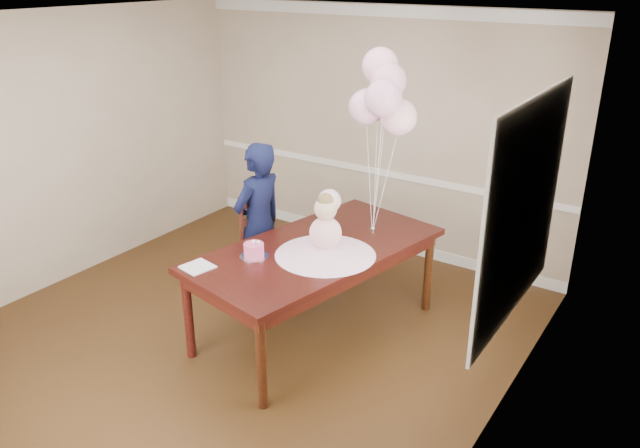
# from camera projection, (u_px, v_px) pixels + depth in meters

# --- Properties ---
(floor) EXTENTS (4.50, 5.00, 0.00)m
(floor) POSITION_uv_depth(u_px,v_px,m) (233.00, 340.00, 5.51)
(floor) COLOR black
(floor) RESTS_ON ground
(ceiling) EXTENTS (4.50, 5.00, 0.02)m
(ceiling) POSITION_uv_depth(u_px,v_px,m) (213.00, 20.00, 4.47)
(ceiling) COLOR white
(ceiling) RESTS_ON wall_back
(wall_back) EXTENTS (4.50, 0.02, 2.70)m
(wall_back) POSITION_uv_depth(u_px,v_px,m) (375.00, 132.00, 6.91)
(wall_back) COLOR tan
(wall_back) RESTS_ON floor
(wall_left) EXTENTS (0.02, 5.00, 2.70)m
(wall_left) POSITION_uv_depth(u_px,v_px,m) (52.00, 153.00, 6.14)
(wall_left) COLOR tan
(wall_left) RESTS_ON floor
(wall_right) EXTENTS (0.02, 5.00, 2.70)m
(wall_right) POSITION_uv_depth(u_px,v_px,m) (499.00, 265.00, 3.84)
(wall_right) COLOR tan
(wall_right) RESTS_ON floor
(chair_rail_trim) EXTENTS (4.50, 0.02, 0.07)m
(chair_rail_trim) POSITION_uv_depth(u_px,v_px,m) (374.00, 171.00, 7.08)
(chair_rail_trim) COLOR white
(chair_rail_trim) RESTS_ON wall_back
(crown_molding) EXTENTS (4.50, 0.02, 0.12)m
(crown_molding) POSITION_uv_depth(u_px,v_px,m) (379.00, 10.00, 6.42)
(crown_molding) COLOR silver
(crown_molding) RESTS_ON wall_back
(baseboard_trim) EXTENTS (4.50, 0.02, 0.12)m
(baseboard_trim) POSITION_uv_depth(u_px,v_px,m) (371.00, 238.00, 7.40)
(baseboard_trim) COLOR white
(baseboard_trim) RESTS_ON floor
(window_frame) EXTENTS (0.02, 1.66, 1.56)m
(window_frame) POSITION_uv_depth(u_px,v_px,m) (524.00, 210.00, 4.16)
(window_frame) COLOR silver
(window_frame) RESTS_ON wall_right
(window_blinds) EXTENTS (0.01, 1.50, 1.40)m
(window_blinds) POSITION_uv_depth(u_px,v_px,m) (521.00, 209.00, 4.17)
(window_blinds) COLOR white
(window_blinds) RESTS_ON wall_right
(dining_table_top) EXTENTS (1.53, 2.40, 0.06)m
(dining_table_top) POSITION_uv_depth(u_px,v_px,m) (316.00, 250.00, 5.34)
(dining_table_top) COLOR black
(dining_table_top) RESTS_ON table_leg_fl
(table_apron) EXTENTS (1.40, 2.27, 0.11)m
(table_apron) POSITION_uv_depth(u_px,v_px,m) (316.00, 259.00, 5.37)
(table_apron) COLOR black
(table_apron) RESTS_ON table_leg_fl
(table_leg_fl) EXTENTS (0.09, 0.09, 0.78)m
(table_leg_fl) POSITION_uv_depth(u_px,v_px,m) (188.00, 316.00, 5.14)
(table_leg_fl) COLOR black
(table_leg_fl) RESTS_ON floor
(table_leg_fr) EXTENTS (0.09, 0.09, 0.78)m
(table_leg_fr) POSITION_uv_depth(u_px,v_px,m) (261.00, 363.00, 4.53)
(table_leg_fr) COLOR black
(table_leg_fr) RESTS_ON floor
(table_leg_bl) EXTENTS (0.09, 0.09, 0.78)m
(table_leg_bl) POSITION_uv_depth(u_px,v_px,m) (354.00, 243.00, 6.47)
(table_leg_bl) COLOR black
(table_leg_bl) RESTS_ON floor
(table_leg_br) EXTENTS (0.09, 0.09, 0.78)m
(table_leg_br) POSITION_uv_depth(u_px,v_px,m) (428.00, 272.00, 5.86)
(table_leg_br) COLOR black
(table_leg_br) RESTS_ON floor
(baby_skirt) EXTENTS (0.99, 0.99, 0.11)m
(baby_skirt) POSITION_uv_depth(u_px,v_px,m) (325.00, 249.00, 5.16)
(baby_skirt) COLOR #F1B1D5
(baby_skirt) RESTS_ON dining_table_top
(baby_torso) EXTENTS (0.27, 0.27, 0.27)m
(baby_torso) POSITION_uv_depth(u_px,v_px,m) (325.00, 233.00, 5.11)
(baby_torso) COLOR #F89CD3
(baby_torso) RESTS_ON baby_skirt
(baby_head) EXTENTS (0.19, 0.19, 0.19)m
(baby_head) POSITION_uv_depth(u_px,v_px,m) (326.00, 209.00, 5.03)
(baby_head) COLOR #D3B391
(baby_head) RESTS_ON baby_torso
(baby_hair) EXTENTS (0.13, 0.13, 0.13)m
(baby_hair) POSITION_uv_depth(u_px,v_px,m) (326.00, 201.00, 5.00)
(baby_hair) COLOR brown
(baby_hair) RESTS_ON baby_head
(cake_platter) EXTENTS (0.29, 0.29, 0.01)m
(cake_platter) POSITION_uv_depth(u_px,v_px,m) (254.00, 256.00, 5.15)
(cake_platter) COLOR silver
(cake_platter) RESTS_ON dining_table_top
(birthday_cake) EXTENTS (0.20, 0.20, 0.11)m
(birthday_cake) POSITION_uv_depth(u_px,v_px,m) (254.00, 250.00, 5.12)
(birthday_cake) COLOR #E74984
(birthday_cake) RESTS_ON cake_platter
(cake_flower_a) EXTENTS (0.03, 0.03, 0.03)m
(cake_flower_a) POSITION_uv_depth(u_px,v_px,m) (254.00, 242.00, 5.10)
(cake_flower_a) COLOR white
(cake_flower_a) RESTS_ON birthday_cake
(cake_flower_b) EXTENTS (0.03, 0.03, 0.03)m
(cake_flower_b) POSITION_uv_depth(u_px,v_px,m) (258.00, 242.00, 5.09)
(cake_flower_b) COLOR silver
(cake_flower_b) RESTS_ON birthday_cake
(rose_vase_near) EXTENTS (0.13, 0.13, 0.18)m
(rose_vase_near) POSITION_uv_depth(u_px,v_px,m) (329.00, 222.00, 5.62)
(rose_vase_near) COLOR silver
(rose_vase_near) RESTS_ON dining_table_top
(roses_near) EXTENTS (0.21, 0.21, 0.21)m
(roses_near) POSITION_uv_depth(u_px,v_px,m) (329.00, 201.00, 5.55)
(roses_near) COLOR white
(roses_near) RESTS_ON rose_vase_near
(napkin) EXTENTS (0.26, 0.26, 0.01)m
(napkin) POSITION_uv_depth(u_px,v_px,m) (198.00, 267.00, 4.96)
(napkin) COLOR white
(napkin) RESTS_ON dining_table_top
(balloon_weight) EXTENTS (0.05, 0.05, 0.02)m
(balloon_weight) POSITION_uv_depth(u_px,v_px,m) (372.00, 229.00, 5.65)
(balloon_weight) COLOR silver
(balloon_weight) RESTS_ON dining_table_top
(balloon_a) EXTENTS (0.31, 0.31, 0.31)m
(balloon_a) POSITION_uv_depth(u_px,v_px,m) (367.00, 107.00, 5.30)
(balloon_a) COLOR #EEA8C9
(balloon_a) RESTS_ON balloon_ribbon_a
(balloon_b) EXTENTS (0.31, 0.31, 0.31)m
(balloon_b) POSITION_uv_depth(u_px,v_px,m) (383.00, 99.00, 5.08)
(balloon_b) COLOR #E6A3C5
(balloon_b) RESTS_ON balloon_ribbon_b
(balloon_c) EXTENTS (0.31, 0.31, 0.31)m
(balloon_c) POSITION_uv_depth(u_px,v_px,m) (388.00, 81.00, 5.20)
(balloon_c) COLOR #E5A2BC
(balloon_c) RESTS_ON balloon_ribbon_c
(balloon_d) EXTENTS (0.31, 0.31, 0.31)m
(balloon_d) POSITION_uv_depth(u_px,v_px,m) (380.00, 66.00, 5.25)
(balloon_d) COLOR #F8B0C1
(balloon_d) RESTS_ON balloon_ribbon_d
(balloon_e) EXTENTS (0.31, 0.31, 0.31)m
(balloon_e) POSITION_uv_depth(u_px,v_px,m) (399.00, 117.00, 5.20)
(balloon_e) COLOR #FFB4C6
(balloon_e) RESTS_ON balloon_ribbon_e
(balloon_ribbon_a) EXTENTS (0.10, 0.02, 0.93)m
(balloon_ribbon_a) POSITION_uv_depth(u_px,v_px,m) (369.00, 179.00, 5.51)
(balloon_ribbon_a) COLOR white
(balloon_ribbon_a) RESTS_ON balloon_weight
(balloon_ribbon_b) EXTENTS (0.10, 0.08, 1.04)m
(balloon_ribbon_b) POSITION_uv_depth(u_px,v_px,m) (377.00, 177.00, 5.40)
(balloon_ribbon_b) COLOR white
(balloon_ribbon_b) RESTS_ON balloon_weight
(balloon_ribbon_c) EXTENTS (0.04, 0.10, 1.15)m
(balloon_ribbon_c) POSITION_uv_depth(u_px,v_px,m) (380.00, 167.00, 5.46)
(balloon_ribbon_c) COLOR silver
(balloon_ribbon_c) RESTS_ON balloon_weight
(balloon_ribbon_d) EXTENTS (0.07, 0.13, 1.26)m
(balloon_ribbon_d) POSITION_uv_depth(u_px,v_px,m) (376.00, 160.00, 5.48)
(balloon_ribbon_d) COLOR silver
(balloon_ribbon_d) RESTS_ON balloon_weight
(balloon_ribbon_e) EXTENTS (0.17, 0.05, 0.86)m
(balloon_ribbon_e) POSITION_uv_depth(u_px,v_px,m) (385.00, 185.00, 5.46)
(balloon_ribbon_e) COLOR white
(balloon_ribbon_e) RESTS_ON balloon_weight
(dining_chair_seat) EXTENTS (0.50, 0.50, 0.05)m
(dining_chair_seat) POSITION_uv_depth(u_px,v_px,m) (274.00, 259.00, 5.89)
(dining_chair_seat) COLOR #391B0F
(dining_chair_seat) RESTS_ON chair_leg_fl
(chair_leg_fl) EXTENTS (0.05, 0.05, 0.47)m
(chair_leg_fl) POSITION_uv_depth(u_px,v_px,m) (246.00, 285.00, 5.95)
(chair_leg_fl) COLOR #3B1410
(chair_leg_fl) RESTS_ON floor
(chair_leg_fr) EXTENTS (0.05, 0.05, 0.47)m
(chair_leg_fr) POSITION_uv_depth(u_px,v_px,m) (278.00, 297.00, 5.74)
(chair_leg_fr) COLOR #39180F
(chair_leg_fr) RESTS_ON floor
(chair_leg_bl) EXTENTS (0.05, 0.05, 0.47)m
(chair_leg_bl) POSITION_uv_depth(u_px,v_px,m) (272.00, 270.00, 6.25)
(chair_leg_bl) COLOR #34160E
(chair_leg_bl) RESTS_ON floor
(chair_leg_br) EXTENTS (0.05, 0.05, 0.47)m
(chair_leg_br) POSITION_uv_depth(u_px,v_px,m) (304.00, 281.00, 6.04)
(chair_leg_br) COLOR #311C0D
(chair_leg_br) RESTS_ON floor
(chair_back_post_l) EXTENTS (0.05, 0.05, 0.62)m
(chair_back_post_l) POSITION_uv_depth(u_px,v_px,m) (241.00, 229.00, 5.74)
(chair_back_post_l) COLOR #34130E
(chair_back_post_l) RESTS_ON dining_chair_seat
(chair_back_post_r) EXTENTS (0.05, 0.05, 0.62)m
(chair_back_post_r) POSITION_uv_depth(u_px,v_px,m) (269.00, 216.00, 6.04)
(chair_back_post_r) COLOR #37160F
(chair_back_post_r) RESTS_ON dining_chair_seat
(chair_slat_low) EXTENTS (0.05, 0.44, 0.05)m
(chair_slat_low) POSITION_uv_depth(u_px,v_px,m) (256.00, 235.00, 5.94)
(chair_slat_low) COLOR #381E0F
(chair_slat_low) RESTS_ON dining_chair_seat
(chair_slat_mid) EXTENTS (0.05, 0.44, 0.05)m
(chair_slat_mid) POSITION_uv_depth(u_px,v_px,m) (255.00, 218.00, 5.87)
(chair_slat_mid) COLOR black
(chair_slat_mid) RESTS_ON dining_chair_seat
(chair_slat_top) EXTENTS (0.05, 0.44, 0.05)m
(chair_slat_top) POSITION_uv_depth(u_px,v_px,m) (255.00, 201.00, 5.80)
(chair_slat_top) COLOR #33110E
(chair_slat_top) RESTS_ON dining_chair_seat
(woman) EXTENTS (0.45, 0.62, 1.60)m
(woman) POSITION_uv_depth(u_px,v_px,m) (259.00, 225.00, 5.87)
(woman) COLOR black
(woman) RESTS_ON floor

